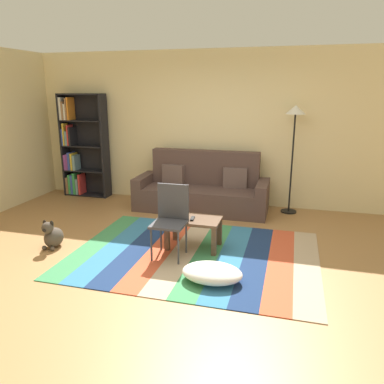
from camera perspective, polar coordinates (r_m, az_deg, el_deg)
ground_plane at (r=4.75m, az=-3.45°, el=-9.89°), size 14.00×14.00×0.00m
back_wall at (r=6.79m, az=3.31°, el=9.62°), size 6.80×0.10×2.70m
rug at (r=4.82m, az=0.40°, el=-9.42°), size 3.05×2.25×0.01m
couch at (r=6.49m, az=1.54°, el=0.25°), size 2.26×0.80×1.00m
bookshelf at (r=7.60m, az=-16.73°, el=6.21°), size 0.90×0.28×1.96m
coffee_table at (r=4.89m, az=0.27°, el=-4.96°), size 0.70×0.43×0.40m
pouf at (r=4.15m, az=3.08°, el=-12.21°), size 0.66×0.46×0.19m
dog at (r=5.29m, az=-20.46°, el=-6.27°), size 0.22×0.35×0.40m
standing_lamp at (r=6.33m, az=15.37°, el=9.97°), size 0.32×0.32×1.79m
tv_remote at (r=4.83m, az=0.08°, el=-4.05°), size 0.06×0.15×0.02m
folding_chair at (r=4.62m, az=-3.22°, el=-3.45°), size 0.40×0.40×0.90m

